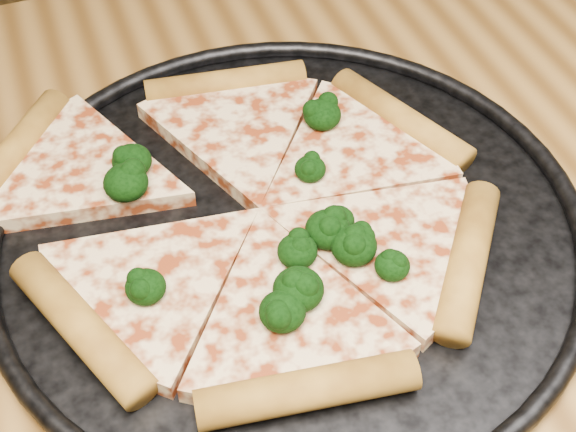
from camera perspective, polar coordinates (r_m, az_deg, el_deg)
name	(u,v)px	position (r m, az deg, el deg)	size (l,w,h in m)	color
pizza_pan	(288,224)	(0.55, 0.00, -0.58)	(0.41, 0.41, 0.02)	black
pizza	(249,208)	(0.55, -2.79, 0.57)	(0.36, 0.33, 0.02)	beige
broccoli_florets	(273,225)	(0.52, -1.03, -0.63)	(0.19, 0.19, 0.02)	black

